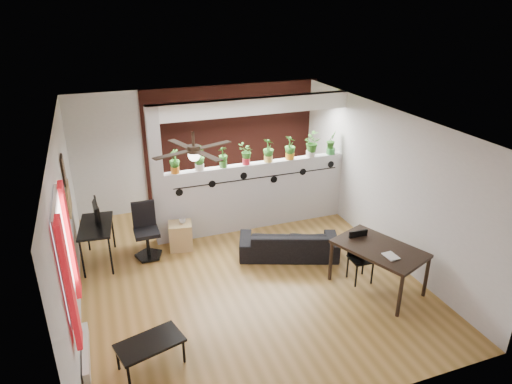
% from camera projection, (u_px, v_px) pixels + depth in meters
% --- Properties ---
extents(room_shell, '(6.30, 7.10, 2.90)m').
position_uv_depth(room_shell, '(243.00, 202.00, 7.20)').
color(room_shell, brown).
rests_on(room_shell, ground).
extents(partition_wall, '(3.60, 0.18, 1.35)m').
position_uv_depth(partition_wall, '(257.00, 195.00, 8.99)').
color(partition_wall, '#BCBCC1').
rests_on(partition_wall, ground).
extents(ceiling_header, '(3.60, 0.18, 0.30)m').
position_uv_depth(ceiling_header, '(257.00, 106.00, 8.29)').
color(ceiling_header, white).
rests_on(ceiling_header, room_shell).
extents(pier_column, '(0.22, 0.20, 2.60)m').
position_uv_depth(pier_column, '(157.00, 178.00, 8.14)').
color(pier_column, '#BCBCC1').
rests_on(pier_column, ground).
extents(brick_panel, '(3.90, 0.05, 2.60)m').
position_uv_depth(brick_panel, '(234.00, 144.00, 10.01)').
color(brick_panel, '#9C3A2D').
rests_on(brick_panel, ground).
extents(vine_decal, '(3.31, 0.01, 0.30)m').
position_uv_depth(vine_decal, '(259.00, 178.00, 8.75)').
color(vine_decal, black).
rests_on(vine_decal, partition_wall).
extents(window_assembly, '(0.09, 1.30, 1.55)m').
position_uv_depth(window_assembly, '(66.00, 257.00, 5.27)').
color(window_assembly, white).
rests_on(window_assembly, room_shell).
extents(baseboard_heater, '(0.08, 1.00, 0.18)m').
position_uv_depth(baseboard_heater, '(86.00, 352.00, 5.84)').
color(baseboard_heater, silver).
rests_on(baseboard_heater, ground).
extents(corkboard, '(0.03, 0.60, 0.45)m').
position_uv_depth(corkboard, '(69.00, 199.00, 7.19)').
color(corkboard, olive).
rests_on(corkboard, room_shell).
extents(framed_art, '(0.03, 0.34, 0.44)m').
position_uv_depth(framed_art, '(63.00, 170.00, 6.94)').
color(framed_art, '#8C7259').
rests_on(framed_art, room_shell).
extents(ceiling_fan, '(1.19, 1.19, 0.43)m').
position_uv_depth(ceiling_fan, '(194.00, 152.00, 6.29)').
color(ceiling_fan, black).
rests_on(ceiling_fan, room_shell).
extents(potted_plant_0, '(0.27, 0.28, 0.43)m').
position_uv_depth(potted_plant_0, '(174.00, 161.00, 8.14)').
color(potted_plant_0, orange).
rests_on(potted_plant_0, partition_wall).
extents(potted_plant_1, '(0.30, 0.29, 0.45)m').
position_uv_depth(potted_plant_1, '(199.00, 158.00, 8.27)').
color(potted_plant_1, white).
rests_on(potted_plant_1, partition_wall).
extents(potted_plant_2, '(0.24, 0.21, 0.40)m').
position_uv_depth(potted_plant_2, '(223.00, 156.00, 8.43)').
color(potted_plant_2, '#3D7F2E').
rests_on(potted_plant_2, partition_wall).
extents(potted_plant_3, '(0.25, 0.23, 0.41)m').
position_uv_depth(potted_plant_3, '(246.00, 153.00, 8.57)').
color(potted_plant_3, red).
rests_on(potted_plant_3, partition_wall).
extents(potted_plant_4, '(0.30, 0.31, 0.46)m').
position_uv_depth(potted_plant_4, '(268.00, 150.00, 8.70)').
color(potted_plant_4, '#E1B84F').
rests_on(potted_plant_4, partition_wall).
extents(potted_plant_5, '(0.28, 0.30, 0.47)m').
position_uv_depth(potted_plant_5, '(290.00, 147.00, 8.84)').
color(potted_plant_5, orange).
rests_on(potted_plant_5, partition_wall).
extents(potted_plant_6, '(0.22, 0.27, 0.48)m').
position_uv_depth(potted_plant_6, '(311.00, 144.00, 8.98)').
color(potted_plant_6, silver).
rests_on(potted_plant_6, partition_wall).
extents(potted_plant_7, '(0.31, 0.28, 0.47)m').
position_uv_depth(potted_plant_7, '(331.00, 142.00, 9.13)').
color(potted_plant_7, '#31883B').
rests_on(potted_plant_7, partition_wall).
extents(sofa, '(1.78, 1.19, 0.49)m').
position_uv_depth(sofa, '(289.00, 243.00, 8.12)').
color(sofa, black).
rests_on(sofa, ground).
extents(cube_shelf, '(0.47, 0.43, 0.51)m').
position_uv_depth(cube_shelf, '(181.00, 236.00, 8.33)').
color(cube_shelf, tan).
rests_on(cube_shelf, ground).
extents(cup, '(0.15, 0.15, 0.09)m').
position_uv_depth(cup, '(182.00, 221.00, 8.23)').
color(cup, gray).
rests_on(cup, cube_shelf).
extents(computer_desk, '(0.63, 1.05, 0.73)m').
position_uv_depth(computer_desk, '(96.00, 228.00, 7.74)').
color(computer_desk, black).
rests_on(computer_desk, ground).
extents(monitor, '(0.35, 0.08, 0.19)m').
position_uv_depth(monitor, '(94.00, 216.00, 7.81)').
color(monitor, black).
rests_on(monitor, computer_desk).
extents(office_chair, '(0.52, 0.52, 0.99)m').
position_uv_depth(office_chair, '(146.00, 234.00, 8.01)').
color(office_chair, black).
rests_on(office_chair, ground).
extents(dining_table, '(1.26, 1.55, 0.73)m').
position_uv_depth(dining_table, '(379.00, 252.00, 7.04)').
color(dining_table, black).
rests_on(dining_table, ground).
extents(book, '(0.18, 0.24, 0.02)m').
position_uv_depth(book, '(386.00, 257.00, 6.72)').
color(book, gray).
rests_on(book, dining_table).
extents(folding_chair, '(0.36, 0.36, 0.84)m').
position_uv_depth(folding_chair, '(359.00, 252.00, 7.35)').
color(folding_chair, black).
rests_on(folding_chair, ground).
extents(coffee_table, '(0.89, 0.64, 0.37)m').
position_uv_depth(coffee_table, '(150.00, 345.00, 5.62)').
color(coffee_table, black).
rests_on(coffee_table, ground).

